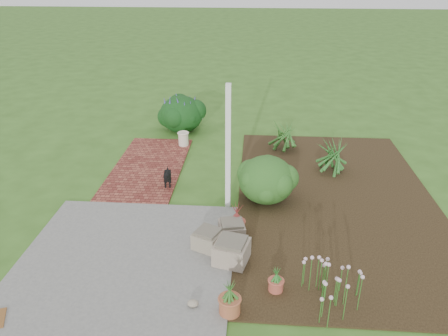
# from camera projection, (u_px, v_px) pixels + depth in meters

# --- Properties ---
(ground) EXTENTS (80.00, 80.00, 0.00)m
(ground) POSITION_uv_depth(u_px,v_px,m) (213.00, 208.00, 8.68)
(ground) COLOR #325B1C
(ground) RESTS_ON ground
(concrete_patio) EXTENTS (3.50, 3.50, 0.04)m
(concrete_patio) POSITION_uv_depth(u_px,v_px,m) (127.00, 258.00, 7.19)
(concrete_patio) COLOR slate
(concrete_patio) RESTS_ON ground
(brick_path) EXTENTS (1.60, 3.50, 0.04)m
(brick_path) POSITION_uv_depth(u_px,v_px,m) (149.00, 167.00, 10.36)
(brick_path) COLOR maroon
(brick_path) RESTS_ON ground
(garden_bed) EXTENTS (4.00, 7.00, 0.03)m
(garden_bed) POSITION_uv_depth(u_px,v_px,m) (336.00, 200.00, 8.96)
(garden_bed) COLOR black
(garden_bed) RESTS_ON ground
(veranda_post) EXTENTS (0.10, 0.10, 2.50)m
(veranda_post) POSITION_uv_depth(u_px,v_px,m) (228.00, 149.00, 8.21)
(veranda_post) COLOR white
(veranda_post) RESTS_ON ground
(stone_trough_near) EXTENTS (0.63, 0.63, 0.34)m
(stone_trough_near) POSITION_uv_depth(u_px,v_px,m) (232.00, 252.00, 7.03)
(stone_trough_near) COLOR #7A6F5A
(stone_trough_near) RESTS_ON concrete_patio
(stone_trough_mid) EXTENTS (0.57, 0.57, 0.29)m
(stone_trough_mid) POSITION_uv_depth(u_px,v_px,m) (208.00, 240.00, 7.39)
(stone_trough_mid) COLOR #757159
(stone_trough_mid) RESTS_ON concrete_patio
(stone_trough_far) EXTENTS (0.51, 0.51, 0.29)m
(stone_trough_far) POSITION_uv_depth(u_px,v_px,m) (232.00, 231.00, 7.62)
(stone_trough_far) COLOR #746959
(stone_trough_far) RESTS_ON concrete_patio
(black_dog) EXTENTS (0.18, 0.47, 0.41)m
(black_dog) POSITION_uv_depth(u_px,v_px,m) (167.00, 176.00, 9.34)
(black_dog) COLOR black
(black_dog) RESTS_ON brick_path
(cream_ceramic_urn) EXTENTS (0.31, 0.31, 0.35)m
(cream_ceramic_urn) POSITION_uv_depth(u_px,v_px,m) (183.00, 139.00, 11.45)
(cream_ceramic_urn) COLOR beige
(cream_ceramic_urn) RESTS_ON brick_path
(evergreen_shrub) EXTENTS (1.39, 1.39, 0.96)m
(evergreen_shrub) POSITION_uv_depth(u_px,v_px,m) (267.00, 179.00, 8.73)
(evergreen_shrub) COLOR #113D17
(evergreen_shrub) RESTS_ON garden_bed
(agapanthus_clump_back) EXTENTS (1.34, 1.34, 0.93)m
(agapanthus_clump_back) POSITION_uv_depth(u_px,v_px,m) (332.00, 153.00, 9.93)
(agapanthus_clump_back) COLOR #103D14
(agapanthus_clump_back) RESTS_ON garden_bed
(agapanthus_clump_front) EXTENTS (1.31, 1.31, 0.90)m
(agapanthus_clump_front) POSITION_uv_depth(u_px,v_px,m) (284.00, 133.00, 11.10)
(agapanthus_clump_front) COLOR #0D4313
(agapanthus_clump_front) RESTS_ON garden_bed
(pink_flower_patch) EXTENTS (1.36, 1.36, 0.66)m
(pink_flower_patch) POSITION_uv_depth(u_px,v_px,m) (336.00, 287.00, 6.06)
(pink_flower_patch) COLOR #113D0F
(pink_flower_patch) RESTS_ON garden_bed
(terracotta_pot_bronze) EXTENTS (0.39, 0.39, 0.24)m
(terracotta_pot_bronze) POSITION_uv_depth(u_px,v_px,m) (237.00, 227.00, 7.81)
(terracotta_pot_bronze) COLOR #9F4335
(terracotta_pot_bronze) RESTS_ON garden_bed
(terracotta_pot_small_left) EXTENTS (0.27, 0.27, 0.18)m
(terracotta_pot_small_left) POSITION_uv_depth(u_px,v_px,m) (276.00, 285.00, 6.45)
(terracotta_pot_small_left) COLOR #AB4C3A
(terracotta_pot_small_left) RESTS_ON garden_bed
(terracotta_pot_small_right) EXTENTS (0.32, 0.32, 0.25)m
(terracotta_pot_small_right) POSITION_uv_depth(u_px,v_px,m) (230.00, 305.00, 6.02)
(terracotta_pot_small_right) COLOR #9E5435
(terracotta_pot_small_right) RESTS_ON garden_bed
(purple_flowering_bush) EXTENTS (1.54, 1.54, 1.04)m
(purple_flowering_bush) POSITION_uv_depth(u_px,v_px,m) (181.00, 113.00, 12.41)
(purple_flowering_bush) COLOR black
(purple_flowering_bush) RESTS_ON ground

